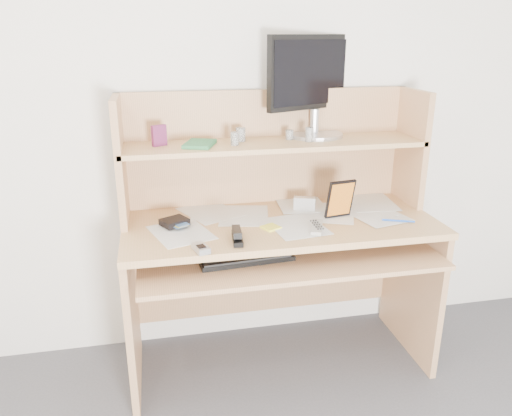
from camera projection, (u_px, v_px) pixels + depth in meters
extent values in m
cube|color=white|center=(266.00, 100.00, 2.37)|extent=(3.60, 0.04, 2.50)
cube|color=tan|center=(281.00, 224.00, 2.25)|extent=(1.40, 0.60, 0.03)
cube|color=tan|center=(132.00, 313.00, 2.24)|extent=(0.03, 0.56, 0.72)
cube|color=tan|center=(412.00, 283.00, 2.51)|extent=(0.03, 0.56, 0.72)
cube|color=tan|center=(266.00, 275.00, 2.64)|extent=(1.34, 0.02, 0.41)
cube|color=tan|center=(287.00, 254.00, 2.17)|extent=(1.28, 0.55, 0.02)
cube|color=tan|center=(267.00, 147.00, 2.42)|extent=(1.40, 0.02, 0.55)
cube|color=tan|center=(120.00, 161.00, 2.16)|extent=(0.03, 0.30, 0.55)
cube|color=tan|center=(411.00, 147.00, 2.42)|extent=(0.03, 0.30, 0.55)
cube|color=tan|center=(274.00, 144.00, 2.28)|extent=(1.38, 0.30, 0.02)
cube|color=silver|center=(281.00, 220.00, 2.24)|extent=(1.32, 0.54, 0.01)
cube|color=black|center=(246.00, 258.00, 2.09)|extent=(0.41, 0.17, 0.02)
cube|color=black|center=(246.00, 255.00, 2.09)|extent=(0.38, 0.16, 0.01)
cube|color=#A9AAA4|center=(317.00, 227.00, 2.14)|extent=(0.10, 0.16, 0.02)
cube|color=#B9B9BB|center=(201.00, 247.00, 1.92)|extent=(0.07, 0.10, 0.02)
cube|color=black|center=(237.00, 235.00, 2.02)|extent=(0.05, 0.15, 0.04)
cube|color=black|center=(174.00, 222.00, 2.18)|extent=(0.14, 0.13, 0.03)
cube|color=yellow|center=(271.00, 227.00, 2.16)|extent=(0.09, 0.09, 0.01)
cube|color=silver|center=(304.00, 203.00, 2.36)|extent=(0.11, 0.07, 0.06)
cube|color=black|center=(340.00, 199.00, 2.24)|extent=(0.13, 0.04, 0.18)
cylinder|color=blue|center=(398.00, 221.00, 2.22)|extent=(0.13, 0.06, 0.01)
cube|color=maroon|center=(159.00, 136.00, 2.17)|extent=(0.07, 0.05, 0.09)
cube|color=#30784A|center=(200.00, 144.00, 2.19)|extent=(0.17, 0.19, 0.02)
cylinder|color=black|center=(241.00, 134.00, 2.28)|extent=(0.06, 0.06, 0.06)
cylinder|color=white|center=(235.00, 139.00, 2.19)|extent=(0.04, 0.04, 0.06)
cylinder|color=black|center=(289.00, 135.00, 2.31)|extent=(0.04, 0.04, 0.04)
cylinder|color=white|center=(309.00, 135.00, 2.26)|extent=(0.05, 0.05, 0.07)
cylinder|color=#BAB9BF|center=(315.00, 134.00, 2.39)|extent=(0.27, 0.27, 0.02)
cylinder|color=#BAB9BF|center=(314.00, 121.00, 2.38)|extent=(0.04, 0.04, 0.11)
cube|color=black|center=(315.00, 72.00, 2.33)|extent=(0.50, 0.25, 0.33)
cube|color=black|center=(316.00, 72.00, 2.31)|extent=(0.45, 0.20, 0.29)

